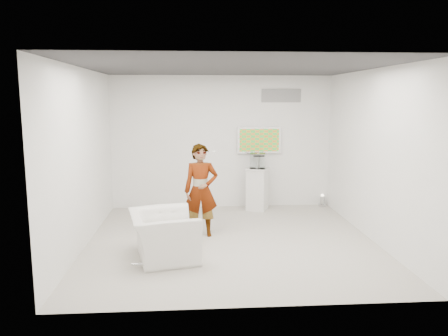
# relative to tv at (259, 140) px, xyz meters

# --- Properties ---
(room) EXTENTS (5.01, 5.01, 3.00)m
(room) POSITION_rel_tv_xyz_m (-0.85, -2.45, -0.05)
(room) COLOR #ABA79D
(room) RESTS_ON ground
(tv) EXTENTS (1.00, 0.08, 0.60)m
(tv) POSITION_rel_tv_xyz_m (0.00, 0.00, 0.00)
(tv) COLOR silver
(tv) RESTS_ON room
(logo_decal) EXTENTS (0.90, 0.02, 0.30)m
(logo_decal) POSITION_rel_tv_xyz_m (0.50, 0.04, 1.00)
(logo_decal) COLOR gray
(logo_decal) RESTS_ON room
(person) EXTENTS (0.62, 0.42, 1.69)m
(person) POSITION_rel_tv_xyz_m (-1.37, -2.10, -0.71)
(person) COLOR silver
(person) RESTS_ON room
(armchair) EXTENTS (1.21, 1.32, 0.74)m
(armchair) POSITION_rel_tv_xyz_m (-1.98, -3.22, -1.18)
(armchair) COLOR silver
(armchair) RESTS_ON room
(pedestal) EXTENTS (0.61, 0.61, 0.95)m
(pedestal) POSITION_rel_tv_xyz_m (-0.07, -0.31, -1.07)
(pedestal) COLOR silver
(pedestal) RESTS_ON room
(floor_uplight) EXTENTS (0.23, 0.23, 0.27)m
(floor_uplight) POSITION_rel_tv_xyz_m (1.49, -0.11, -1.41)
(floor_uplight) COLOR silver
(floor_uplight) RESTS_ON room
(vitrine) EXTENTS (0.39, 0.39, 0.33)m
(vitrine) POSITION_rel_tv_xyz_m (-0.07, -0.31, -0.43)
(vitrine) COLOR silver
(vitrine) RESTS_ON pedestal
(console) EXTENTS (0.11, 0.18, 0.24)m
(console) POSITION_rel_tv_xyz_m (-0.07, -0.31, -0.48)
(console) COLOR silver
(console) RESTS_ON pedestal
(wii_remote) EXTENTS (0.08, 0.16, 0.04)m
(wii_remote) POSITION_rel_tv_xyz_m (-1.12, -1.94, -0.03)
(wii_remote) COLOR silver
(wii_remote) RESTS_ON person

